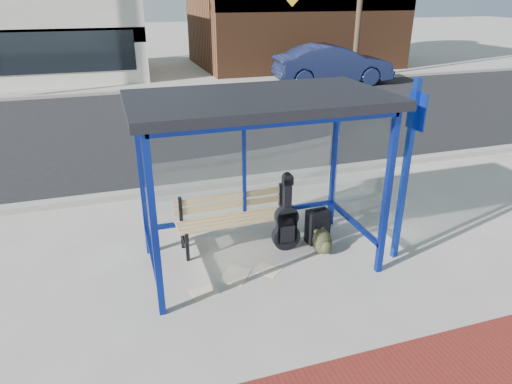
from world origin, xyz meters
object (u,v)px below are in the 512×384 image
object	(u,v)px
backpack	(323,242)
fire_hydrant	(369,67)
parked_car	(333,64)
bench	(235,216)
suitcase	(318,226)
guitar_bag	(286,224)

from	to	relation	value
backpack	fire_hydrant	xyz separation A→B (m)	(8.85, 13.61, 0.26)
parked_car	fire_hydrant	distance (m)	2.71
backpack	parked_car	bearing A→B (deg)	52.50
bench	suitcase	world-z (taller)	bench
guitar_bag	fire_hydrant	xyz separation A→B (m)	(9.34, 13.33, 0.01)
suitcase	fire_hydrant	size ratio (longest dim) A/B	0.74
backpack	guitar_bag	bearing A→B (deg)	139.72
backpack	parked_car	world-z (taller)	parked_car
bench	fire_hydrant	bearing A→B (deg)	51.15
bench	backpack	size ratio (longest dim) A/B	4.78
bench	parked_car	xyz separation A→B (m)	(7.58, 11.80, 0.33)
suitcase	parked_car	xyz separation A→B (m)	(6.36, 12.16, 0.54)
parked_car	fire_hydrant	world-z (taller)	parked_car
suitcase	parked_car	size ratio (longest dim) A/B	0.12
backpack	parked_car	size ratio (longest dim) A/B	0.08
guitar_bag	bench	bearing A→B (deg)	151.54
backpack	fire_hydrant	world-z (taller)	fire_hydrant
suitcase	fire_hydrant	bearing A→B (deg)	51.28
bench	parked_car	distance (m)	14.03
guitar_bag	suitcase	distance (m)	0.56
bench	backpack	world-z (taller)	bench
guitar_bag	backpack	world-z (taller)	guitar_bag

